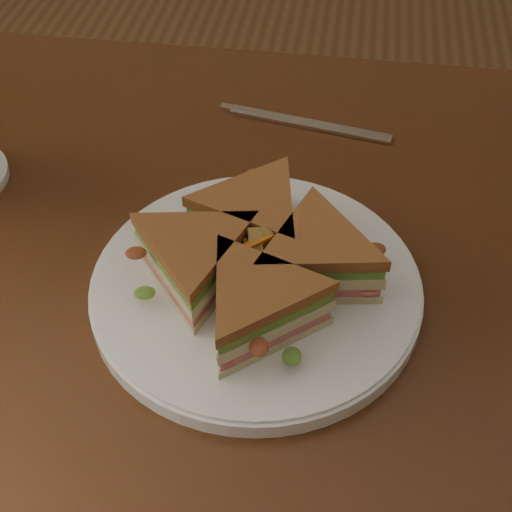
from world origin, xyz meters
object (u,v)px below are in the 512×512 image
at_px(table, 272,325).
at_px(knife, 298,122).
at_px(sandwich_wedges, 256,260).
at_px(spoon, 196,222).
at_px(plate, 256,288).

height_order(table, knife, knife).
relative_size(sandwich_wedges, spoon, 1.42).
bearing_deg(table, plate, -103.55).
bearing_deg(table, sandwich_wedges, -103.55).
distance_m(table, spoon, 0.14).
relative_size(table, knife, 5.61).
bearing_deg(spoon, table, -32.34).
distance_m(plate, sandwich_wedges, 0.04).
bearing_deg(plate, sandwich_wedges, 0.00).
bearing_deg(spoon, knife, 59.15).
xyz_separation_m(spoon, knife, (0.09, 0.19, -0.00)).
height_order(plate, spoon, plate).
bearing_deg(sandwich_wedges, spoon, 131.62).
distance_m(table, knife, 0.26).
xyz_separation_m(table, sandwich_wedges, (-0.01, -0.04, 0.14)).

